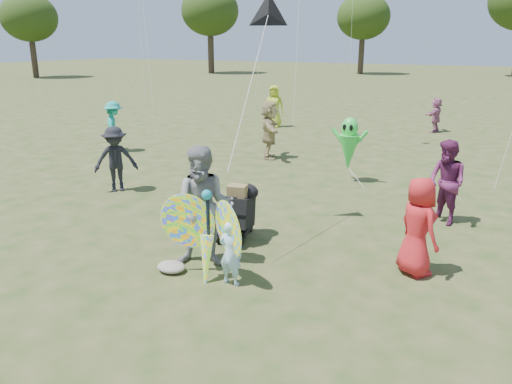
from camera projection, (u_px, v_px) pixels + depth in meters
ground at (221, 286)px, 7.75m from camera, size 160.00×160.00×0.00m
child_girl at (230, 253)px, 7.67m from camera, size 0.38×0.25×1.04m
adult_man at (204, 207)px, 8.21m from camera, size 1.23×1.12×2.05m
grey_bag at (171, 267)px, 8.23m from camera, size 0.49×0.40×0.16m
crowd_a at (418, 227)px, 7.95m from camera, size 0.94×0.91×1.62m
crowd_b at (116, 159)px, 12.45m from camera, size 1.17×1.19×1.64m
crowd_d at (269, 130)px, 15.97m from camera, size 1.26×1.77×1.84m
crowd_e at (446, 182)px, 10.21m from camera, size 1.08×1.05×1.75m
crowd_g at (274, 106)px, 21.92m from camera, size 1.00×0.77×1.82m
crowd_i at (114, 127)px, 16.98m from camera, size 1.22×1.25×1.72m
crowd_j at (436, 115)px, 20.73m from camera, size 0.66×1.38×1.43m
jogging_stroller at (240, 208)px, 9.45m from camera, size 0.67×1.12×1.09m
butterfly_kite at (207, 236)px, 7.81m from camera, size 1.74×0.75×1.67m
delta_kite_rig at (268, 16)px, 9.27m from camera, size 0.89×2.55×2.89m
alien_kite at (349, 146)px, 13.25m from camera, size 1.12×0.69×1.74m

